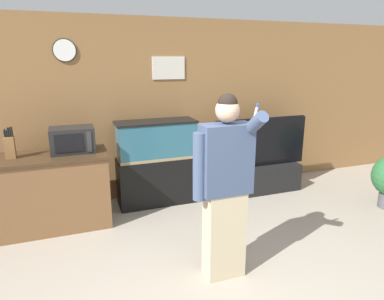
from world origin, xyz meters
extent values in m
cube|color=olive|center=(0.00, 2.99, 1.30)|extent=(10.00, 0.06, 2.60)
cube|color=beige|center=(0.37, 2.95, 1.90)|extent=(0.48, 0.02, 0.32)
cylinder|color=white|center=(-1.03, 2.95, 2.14)|extent=(0.27, 0.03, 0.27)
cylinder|color=black|center=(-1.03, 2.95, 2.14)|extent=(0.30, 0.01, 0.30)
cube|color=brown|center=(-1.33, 2.34, 0.44)|extent=(1.33, 0.63, 0.89)
cube|color=#3D2A19|center=(-1.33, 2.34, 0.91)|extent=(1.37, 0.67, 0.03)
cube|color=black|center=(-1.04, 2.39, 1.08)|extent=(0.52, 0.35, 0.31)
cube|color=black|center=(-1.08, 2.21, 1.08)|extent=(0.32, 0.01, 0.22)
cube|color=#2D2D33|center=(-0.85, 2.21, 1.08)|extent=(0.05, 0.01, 0.25)
cube|color=brown|center=(-1.72, 2.35, 1.05)|extent=(0.11, 0.10, 0.25)
cylinder|color=black|center=(-1.76, 2.35, 1.21)|extent=(0.02, 0.02, 0.08)
cylinder|color=black|center=(-1.74, 2.35, 1.21)|extent=(0.02, 0.02, 0.07)
cylinder|color=black|center=(-1.72, 2.35, 1.23)|extent=(0.02, 0.02, 0.11)
cylinder|color=black|center=(-1.70, 2.35, 1.22)|extent=(0.02, 0.02, 0.10)
cylinder|color=black|center=(-1.68, 2.35, 1.21)|extent=(0.02, 0.02, 0.08)
cylinder|color=black|center=(-1.76, 2.39, 1.22)|extent=(0.02, 0.02, 0.09)
cylinder|color=black|center=(-1.74, 2.39, 1.21)|extent=(0.02, 0.02, 0.07)
cylinder|color=black|center=(-1.72, 2.39, 1.22)|extent=(0.02, 0.02, 0.10)
cylinder|color=black|center=(-1.70, 2.39, 1.23)|extent=(0.02, 0.02, 0.11)
cylinder|color=black|center=(-1.68, 2.39, 1.23)|extent=(0.02, 0.02, 0.11)
cube|color=black|center=(0.07, 2.61, 0.34)|extent=(1.11, 0.43, 0.67)
cube|color=#937F5B|center=(0.07, 2.61, 0.69)|extent=(1.08, 0.42, 0.04)
cube|color=#285B70|center=(0.07, 2.61, 0.94)|extent=(1.07, 0.42, 0.51)
cube|color=black|center=(0.07, 2.61, 1.19)|extent=(1.11, 0.43, 0.03)
cube|color=black|center=(1.69, 2.47, 0.21)|extent=(1.28, 0.40, 0.42)
cube|color=black|center=(1.69, 2.47, 0.79)|extent=(1.50, 0.05, 0.73)
cube|color=black|center=(1.69, 2.50, 0.79)|extent=(1.53, 0.01, 0.76)
cube|color=#BCAD89|center=(0.22, 0.71, 0.43)|extent=(0.37, 0.21, 0.85)
cube|color=#3D4C6B|center=(0.22, 0.71, 1.17)|extent=(0.46, 0.22, 0.64)
sphere|color=tan|center=(0.22, 0.71, 1.61)|extent=(0.21, 0.21, 0.21)
sphere|color=black|center=(0.22, 0.71, 1.66)|extent=(0.17, 0.17, 0.17)
cylinder|color=#3D4C6B|center=(-0.03, 0.71, 1.13)|extent=(0.12, 0.12, 0.61)
cylinder|color=#3D4C6B|center=(0.41, 0.57, 1.49)|extent=(0.11, 0.34, 0.28)
cylinder|color=white|center=(0.41, 0.55, 1.59)|extent=(0.02, 0.06, 0.11)
cylinder|color=#2856B2|center=(0.41, 0.53, 1.65)|extent=(0.02, 0.03, 0.05)
camera|label=1|loc=(-1.07, -1.92, 2.04)|focal=32.00mm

